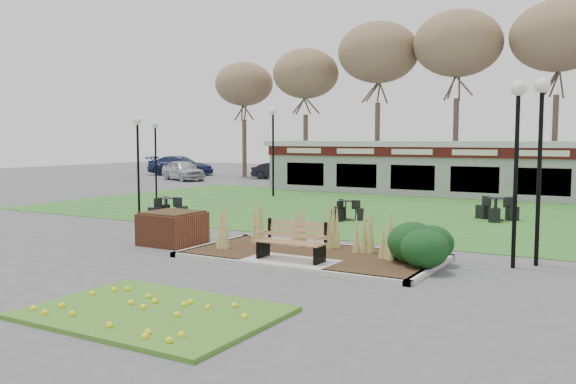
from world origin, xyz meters
The scene contains 19 objects.
ground centered at (0.00, 0.00, 0.00)m, with size 100.00×100.00×0.00m, color #515154.
lawn centered at (0.00, 12.00, 0.01)m, with size 34.00×16.00×0.02m, color #276B21.
flower_bed centered at (0.00, -4.60, 0.07)m, with size 4.20×3.00×0.16m.
planting_bed centered at (1.27, 1.35, 0.37)m, with size 6.75×3.40×1.27m.
park_bench centered at (0.00, 0.25, 0.59)m, with size 1.70×0.66×0.93m.
brick_planter centered at (-4.40, 1.00, 0.48)m, with size 1.50×1.50×0.95m.
food_pavilion centered at (0.00, 19.96, 1.48)m, with size 24.60×3.40×2.90m.
tree_backdrop centered at (0.00, 28.00, 8.36)m, with size 47.24×5.24×10.36m.
lamp_post_near_left centered at (-8.84, 4.27, 2.80)m, with size 0.32×0.32×3.84m.
lamp_post_near_right centered at (4.65, 2.52, 3.18)m, with size 0.36×0.36×4.36m.
lamp_post_mid_left centered at (-12.47, 9.18, 2.80)m, with size 0.32×0.32×3.84m.
lamp_post_mid_right centered at (5.08, 3.09, 3.25)m, with size 0.37×0.37×4.46m.
lamp_post_far_left centered at (-9.52, 14.85, 3.39)m, with size 0.39×0.39×4.65m.
bistro_set_a centered at (-2.27, 8.19, 0.26)m, with size 1.33×1.27×0.72m.
bistro_set_b centered at (-8.25, 5.14, 0.28)m, with size 1.46×1.40×0.79m.
bistro_set_c centered at (2.60, 10.90, 0.30)m, with size 1.56×1.43×0.83m.
car_silver centered at (-21.77, 22.23, 0.74)m, with size 1.75×4.34×1.48m, color silver.
car_black centered at (-16.52, 26.81, 0.62)m, with size 1.31×3.75×1.24m, color black.
car_blue centered at (-26.00, 27.00, 0.80)m, with size 2.24×5.51×1.60m, color navy.
Camera 1 is at (7.16, -12.30, 3.02)m, focal length 38.00 mm.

